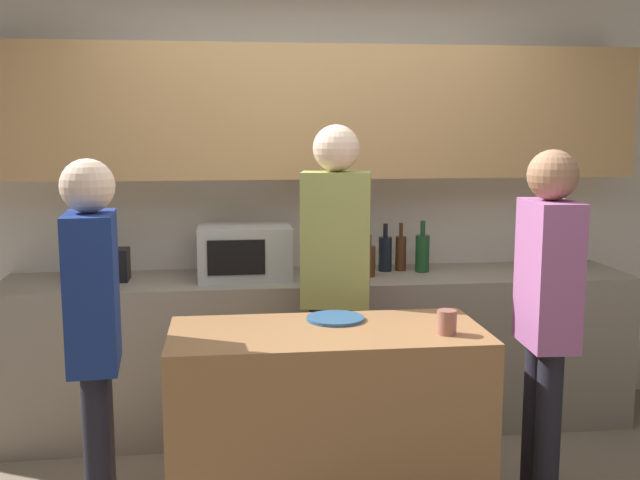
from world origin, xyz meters
name	(u,v)px	position (x,y,z in m)	size (l,w,h in m)	color
back_wall	(315,162)	(0.00, 1.66, 1.54)	(6.40, 0.40, 2.70)	silver
back_counter	(320,351)	(0.00, 1.39, 0.45)	(3.60, 0.62, 0.89)	gray
kitchen_island	(327,428)	(-0.11, 0.26, 0.44)	(1.35, 0.62, 0.89)	#996B42
microwave	(245,252)	(-0.43, 1.40, 1.04)	(0.52, 0.39, 0.30)	#B7BABC
toaster	(105,265)	(-1.21, 1.40, 0.98)	(0.26, 0.16, 0.18)	black
potted_plant	(560,237)	(1.45, 1.40, 1.09)	(0.14, 0.14, 0.40)	silver
bottle_0	(369,260)	(0.28, 1.34, 0.99)	(0.07, 0.07, 0.24)	#472814
bottle_1	(385,253)	(0.40, 1.50, 1.00)	(0.08, 0.08, 0.28)	black
bottle_2	(401,252)	(0.50, 1.50, 1.00)	(0.06, 0.06, 0.29)	#472814
bottle_3	(422,252)	(0.61, 1.44, 1.01)	(0.08, 0.08, 0.31)	#194723
plate_on_island	(335,318)	(-0.05, 0.42, 0.89)	(0.26, 0.26, 0.01)	#2D5684
cup_0	(447,322)	(0.37, 0.13, 0.94)	(0.08, 0.08, 0.10)	#A06453
person_left	(94,324)	(-1.06, 0.19, 0.96)	(0.22, 0.35, 1.62)	black
person_center	(336,266)	(0.01, 0.83, 1.06)	(0.37, 0.26, 1.76)	black
person_right	(547,305)	(0.84, 0.21, 0.98)	(0.22, 0.35, 1.65)	black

